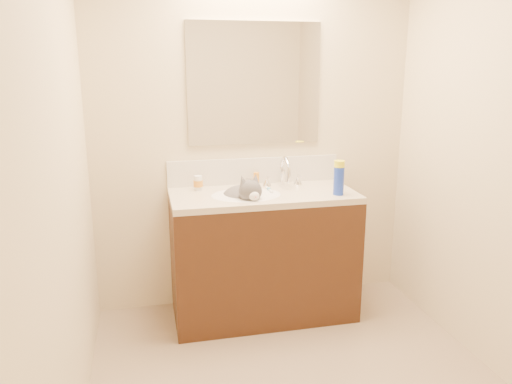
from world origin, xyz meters
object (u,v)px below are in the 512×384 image
faucet (284,174)px  cat (244,199)px  spray_can (339,181)px  pill_bottle (198,183)px  basin (246,205)px  amber_bottle (256,179)px  silver_jar (248,183)px  vanity_cabinet (263,257)px

faucet → cat: faucet is taller
faucet → spray_can: bearing=-46.9°
faucet → pill_bottle: size_ratio=2.88×
basin → faucet: bearing=29.1°
basin → cat: (-0.01, 0.01, 0.04)m
amber_bottle → faucet: bearing=-15.5°
faucet → silver_jar: bearing=169.9°
vanity_cabinet → pill_bottle: 0.66m
basin → amber_bottle: amber_bottle is taller
faucet → silver_jar: (-0.24, 0.04, -0.06)m
basin → faucet: size_ratio=1.61×
spray_can → amber_bottle: bearing=143.1°
faucet → pill_bottle: 0.59m
spray_can → faucet: bearing=133.1°
faucet → cat: 0.37m
basin → cat: bearing=135.5°
faucet → silver_jar: 0.25m
vanity_cabinet → spray_can: 0.72m
faucet → amber_bottle: bearing=164.5°
vanity_cabinet → faucet: 0.58m
spray_can → silver_jar: bearing=146.9°
cat → spray_can: bearing=-24.3°
vanity_cabinet → cat: (-0.13, -0.02, 0.42)m
vanity_cabinet → amber_bottle: (-0.00, 0.19, 0.50)m
basin → spray_can: spray_can is taller
basin → cat: 0.04m
pill_bottle → spray_can: size_ratio=0.54×
basin → vanity_cabinet: bearing=14.0°
faucet → cat: (-0.31, -0.15, -0.12)m
cat → pill_bottle: cat is taller
basin → pill_bottle: bearing=146.5°
cat → faucet: bearing=15.2°
cat → basin: bearing=-55.5°
silver_jar → spray_can: size_ratio=0.30×
pill_bottle → silver_jar: (0.34, 0.02, -0.02)m
vanity_cabinet → amber_bottle: bearing=91.1°
faucet → spray_can: 0.40m
faucet → vanity_cabinet: bearing=-142.7°
cat → silver_jar: 0.22m
basin → spray_can: bearing=-12.4°
cat → spray_can: (0.59, -0.14, 0.12)m
vanity_cabinet → cat: 0.44m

